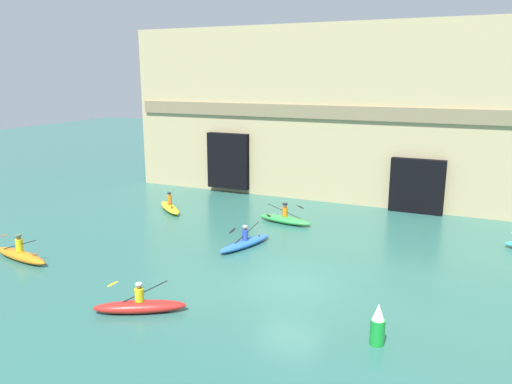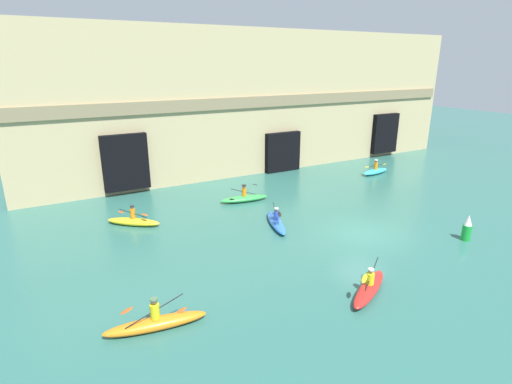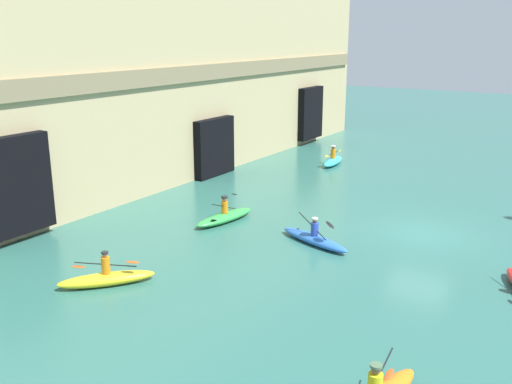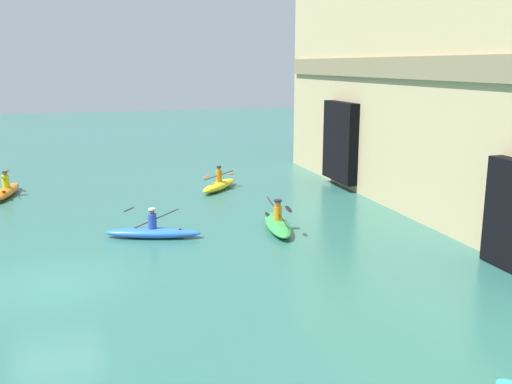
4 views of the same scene
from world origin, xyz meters
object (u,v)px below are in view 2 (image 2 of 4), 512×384
(kayak_orange, at_px, (156,322))
(marker_buoy, at_px, (467,229))
(kayak_blue, at_px, (276,222))
(kayak_red, at_px, (369,288))
(kayak_yellow, at_px, (133,221))
(kayak_green, at_px, (244,198))
(kayak_cyan, at_px, (375,171))

(kayak_orange, height_order, marker_buoy, marker_buoy)
(kayak_blue, bearing_deg, kayak_orange, -37.94)
(kayak_red, distance_m, kayak_yellow, 13.40)
(kayak_green, xyz_separation_m, marker_buoy, (7.29, -10.91, 0.40))
(kayak_blue, bearing_deg, kayak_yellow, -101.78)
(kayak_blue, bearing_deg, marker_buoy, 67.68)
(kayak_orange, height_order, kayak_yellow, kayak_orange)
(kayak_red, relative_size, kayak_blue, 0.92)
(kayak_red, height_order, kayak_orange, kayak_red)
(kayak_green, xyz_separation_m, kayak_cyan, (12.61, 0.83, 0.01))
(kayak_red, height_order, kayak_green, kayak_red)
(kayak_yellow, bearing_deg, kayak_blue, 9.96)
(kayak_blue, xyz_separation_m, marker_buoy, (7.60, -6.38, 0.41))
(kayak_red, distance_m, kayak_green, 12.24)
(kayak_blue, bearing_deg, kayak_cyan, 130.22)
(kayak_cyan, bearing_deg, kayak_blue, 13.74)
(marker_buoy, bearing_deg, kayak_red, -170.73)
(kayak_yellow, bearing_deg, kayak_orange, -58.97)
(kayak_orange, relative_size, kayak_cyan, 1.20)
(kayak_red, relative_size, marker_buoy, 2.31)
(kayak_green, height_order, kayak_blue, kayak_green)
(kayak_blue, distance_m, kayak_cyan, 13.99)
(kayak_orange, relative_size, kayak_blue, 1.04)
(kayak_blue, xyz_separation_m, kayak_cyan, (12.92, 5.36, 0.03))
(kayak_yellow, height_order, marker_buoy, marker_buoy)
(kayak_green, bearing_deg, kayak_orange, 58.50)
(kayak_yellow, xyz_separation_m, kayak_blue, (7.02, -3.97, -0.03))
(kayak_yellow, relative_size, kayak_cyan, 0.95)
(kayak_orange, bearing_deg, kayak_blue, -136.92)
(kayak_green, height_order, kayak_cyan, kayak_cyan)
(kayak_yellow, relative_size, kayak_blue, 0.83)
(kayak_green, height_order, marker_buoy, marker_buoy)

